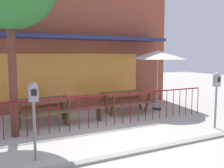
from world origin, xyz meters
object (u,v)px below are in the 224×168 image
(patio_umbrella, at_px, (158,55))
(parking_meter_far, at_px, (217,85))
(picnic_table_left, at_px, (42,104))
(parking_meter_near, at_px, (34,100))
(picnic_table_right, at_px, (127,96))
(patio_bench, at_px, (84,112))

(patio_umbrella, xyz_separation_m, parking_meter_far, (-0.02, -2.87, -0.87))
(picnic_table_left, bearing_deg, patio_umbrella, 0.88)
(picnic_table_left, bearing_deg, parking_meter_near, -104.64)
(parking_meter_near, relative_size, parking_meter_far, 0.98)
(picnic_table_right, bearing_deg, patio_umbrella, -3.17)
(parking_meter_near, height_order, parking_meter_far, parking_meter_far)
(parking_meter_near, bearing_deg, picnic_table_left, 75.36)
(picnic_table_left, height_order, patio_umbrella, patio_umbrella)
(patio_bench, xyz_separation_m, parking_meter_near, (-1.93, -2.34, 0.90))
(patio_bench, bearing_deg, parking_meter_near, -129.52)
(picnic_table_left, xyz_separation_m, parking_meter_far, (4.45, -2.80, 0.66))
(picnic_table_right, bearing_deg, patio_bench, -162.20)
(parking_meter_far, bearing_deg, picnic_table_right, 113.99)
(picnic_table_left, bearing_deg, parking_meter_far, -32.21)
(picnic_table_right, bearing_deg, parking_meter_far, -66.01)
(picnic_table_left, xyz_separation_m, patio_bench, (1.19, -0.48, -0.26))
(patio_bench, height_order, parking_meter_far, parking_meter_far)
(patio_umbrella, xyz_separation_m, patio_bench, (-3.28, -0.55, -1.79))
(picnic_table_right, bearing_deg, parking_meter_near, -142.60)
(picnic_table_right, xyz_separation_m, parking_meter_far, (1.31, -2.95, 0.66))
(patio_bench, height_order, parking_meter_near, parking_meter_near)
(parking_meter_near, distance_m, parking_meter_far, 5.19)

